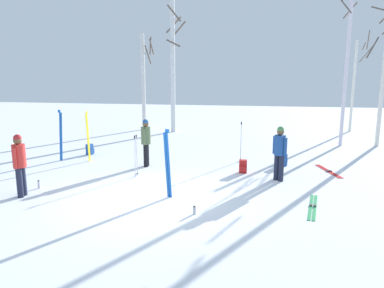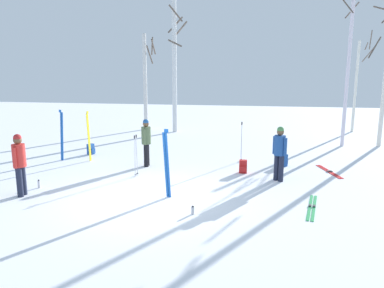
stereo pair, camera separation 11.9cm
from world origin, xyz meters
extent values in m
plane|color=white|center=(0.00, 0.00, 0.00)|extent=(60.00, 60.00, 0.00)
cylinder|color=#1E2338|center=(3.49, 2.24, 0.41)|extent=(0.16, 0.16, 0.82)
cylinder|color=#1E2338|center=(3.35, 2.35, 0.41)|extent=(0.16, 0.16, 0.82)
cylinder|color=#1E478C|center=(3.42, 2.29, 1.13)|extent=(0.34, 0.34, 0.62)
sphere|color=brown|center=(3.42, 2.29, 1.55)|extent=(0.22, 0.22, 0.22)
sphere|color=#4C8C4C|center=(3.42, 2.29, 1.61)|extent=(0.21, 0.21, 0.21)
cylinder|color=#1E478C|center=(3.58, 2.16, 1.11)|extent=(0.10, 0.10, 0.56)
cylinder|color=#1E478C|center=(3.26, 2.43, 1.11)|extent=(0.10, 0.10, 0.56)
cylinder|color=black|center=(-1.20, 3.16, 0.41)|extent=(0.16, 0.16, 0.82)
cylinder|color=black|center=(-1.21, 3.34, 0.41)|extent=(0.16, 0.16, 0.82)
cylinder|color=#566B47|center=(-1.21, 3.25, 1.13)|extent=(0.34, 0.34, 0.62)
sphere|color=brown|center=(-1.21, 3.25, 1.55)|extent=(0.22, 0.22, 0.22)
sphere|color=#265999|center=(-1.21, 3.25, 1.61)|extent=(0.21, 0.21, 0.21)
cylinder|color=#566B47|center=(-1.19, 3.04, 1.11)|extent=(0.10, 0.10, 0.56)
cylinder|color=#566B47|center=(-1.23, 3.46, 1.11)|extent=(0.10, 0.10, 0.56)
cylinder|color=#1E2338|center=(-3.51, -0.62, 0.41)|extent=(0.16, 0.16, 0.82)
cylinder|color=#1E2338|center=(-3.54, -0.44, 0.41)|extent=(0.16, 0.16, 0.82)
cylinder|color=red|center=(-3.53, -0.53, 1.13)|extent=(0.34, 0.34, 0.62)
sphere|color=brown|center=(-3.53, -0.53, 1.55)|extent=(0.22, 0.22, 0.22)
sphere|color=#B22626|center=(-3.53, -0.53, 1.61)|extent=(0.21, 0.21, 0.21)
cylinder|color=red|center=(-3.50, -0.74, 1.11)|extent=(0.10, 0.10, 0.56)
cylinder|color=red|center=(-3.55, -0.32, 1.11)|extent=(0.10, 0.10, 0.56)
cube|color=yellow|center=(-3.61, 3.60, 0.92)|extent=(0.02, 0.15, 1.83)
cube|color=yellow|center=(-3.61, 3.60, 1.87)|extent=(0.02, 0.06, 0.10)
cube|color=yellow|center=(-3.61, 3.54, 0.92)|extent=(0.02, 0.15, 1.83)
cube|color=yellow|center=(-3.61, 3.54, 1.87)|extent=(0.02, 0.06, 0.10)
cube|color=blue|center=(0.37, 0.16, 0.89)|extent=(0.17, 0.04, 1.78)
cube|color=blue|center=(0.37, 0.16, 1.82)|extent=(0.06, 0.03, 0.10)
cube|color=blue|center=(0.43, 0.15, 0.89)|extent=(0.17, 0.04, 1.78)
cube|color=blue|center=(0.43, 0.15, 1.82)|extent=(0.06, 0.03, 0.10)
cube|color=blue|center=(-4.69, 3.45, 0.94)|extent=(0.20, 0.07, 1.88)
cube|color=blue|center=(-4.69, 3.45, 1.92)|extent=(0.07, 0.03, 0.10)
cube|color=blue|center=(-4.63, 3.44, 0.94)|extent=(0.20, 0.07, 1.88)
cube|color=blue|center=(-4.63, 3.44, 1.92)|extent=(0.07, 0.03, 0.10)
cube|color=green|center=(4.21, 0.08, 0.01)|extent=(0.39, 1.84, 0.02)
cube|color=#333338|center=(4.22, 0.13, 0.03)|extent=(0.08, 0.13, 0.03)
cube|color=green|center=(4.12, 0.10, 0.01)|extent=(0.39, 1.84, 0.02)
cube|color=#333338|center=(4.12, 0.15, 0.03)|extent=(0.08, 0.13, 0.03)
cube|color=red|center=(5.12, 3.72, 0.01)|extent=(0.56, 1.71, 0.02)
cube|color=#333338|center=(5.13, 3.67, 0.03)|extent=(0.09, 0.13, 0.03)
cube|color=red|center=(5.22, 3.74, 0.01)|extent=(0.56, 1.71, 0.02)
cube|color=#333338|center=(5.23, 3.70, 0.03)|extent=(0.09, 0.13, 0.03)
cylinder|color=#B2B2BC|center=(-1.12, 1.99, 0.63)|extent=(0.02, 0.10, 1.26)
cylinder|color=black|center=(-1.12, 1.99, 1.32)|extent=(0.04, 0.04, 0.10)
cylinder|color=black|center=(-1.12, 1.99, 0.07)|extent=(0.07, 0.07, 0.01)
cylinder|color=#B2B2BC|center=(-1.12, 1.83, 0.63)|extent=(0.02, 0.10, 1.26)
cylinder|color=black|center=(-1.12, 1.83, 1.32)|extent=(0.04, 0.04, 0.10)
cylinder|color=black|center=(-1.12, 1.83, 0.07)|extent=(0.07, 0.07, 0.01)
cylinder|color=#B2B2BC|center=(2.11, 4.70, 0.71)|extent=(0.02, 0.11, 1.42)
cylinder|color=black|center=(2.11, 4.70, 1.47)|extent=(0.04, 0.04, 0.10)
cylinder|color=black|center=(2.11, 4.70, 0.07)|extent=(0.07, 0.07, 0.01)
cylinder|color=#B2B2BC|center=(2.11, 4.58, 0.71)|extent=(0.02, 0.11, 1.42)
cylinder|color=black|center=(2.11, 4.58, 1.47)|extent=(0.04, 0.04, 0.10)
cylinder|color=black|center=(2.11, 4.58, 0.07)|extent=(0.07, 0.07, 0.01)
cube|color=#1E4C99|center=(3.66, 4.21, 0.22)|extent=(0.33, 0.32, 0.44)
cube|color=#1E4C99|center=(3.74, 4.31, 0.15)|extent=(0.19, 0.17, 0.20)
cube|color=black|center=(3.64, 4.08, 0.22)|extent=(0.04, 0.04, 0.37)
cube|color=black|center=(3.53, 4.17, 0.22)|extent=(0.04, 0.04, 0.37)
cube|color=#1E4C99|center=(-4.12, 4.66, 0.22)|extent=(0.25, 0.30, 0.44)
cube|color=#1E4C99|center=(-4.00, 4.63, 0.15)|extent=(0.10, 0.20, 0.20)
cube|color=black|center=(-4.25, 4.61, 0.22)|extent=(0.03, 0.04, 0.37)
cube|color=black|center=(-4.22, 4.75, 0.22)|extent=(0.03, 0.04, 0.37)
cube|color=red|center=(2.28, 3.01, 0.22)|extent=(0.27, 0.21, 0.44)
cube|color=red|center=(2.29, 2.88, 0.15)|extent=(0.20, 0.07, 0.20)
cube|color=black|center=(2.21, 3.12, 0.22)|extent=(0.04, 0.03, 0.37)
cube|color=black|center=(2.35, 3.12, 0.22)|extent=(0.04, 0.03, 0.37)
cylinder|color=silver|center=(1.32, -0.92, 0.09)|extent=(0.08, 0.08, 0.18)
cylinder|color=black|center=(1.32, -0.92, 0.19)|extent=(0.05, 0.05, 0.02)
cylinder|color=silver|center=(-3.49, 0.17, 0.11)|extent=(0.07, 0.07, 0.22)
cylinder|color=black|center=(-3.49, 0.17, 0.24)|extent=(0.04, 0.04, 0.02)
cylinder|color=silver|center=(-4.10, 11.81, 2.82)|extent=(0.23, 0.23, 5.64)
cylinder|color=brown|center=(-3.66, 11.98, 4.93)|extent=(0.43, 0.95, 0.97)
cylinder|color=brown|center=(-3.55, 11.88, 4.87)|extent=(0.22, 1.14, 0.80)
cylinder|color=brown|center=(-3.75, 11.76, 4.42)|extent=(0.20, 0.77, 1.02)
cylinder|color=silver|center=(-2.13, 11.22, 3.96)|extent=(0.26, 0.26, 7.92)
cylinder|color=brown|center=(-2.17, 11.63, 6.04)|extent=(0.89, 0.16, 0.91)
cylinder|color=brown|center=(-2.00, 10.87, 4.98)|extent=(0.77, 0.36, 0.42)
cylinder|color=brown|center=(-1.85, 11.63, 5.81)|extent=(0.92, 0.67, 0.78)
cylinder|color=brown|center=(-1.95, 10.89, 6.54)|extent=(0.75, 0.47, 0.88)
cylinder|color=silver|center=(6.55, 8.63, 3.78)|extent=(0.16, 0.16, 7.57)
cylinder|color=brown|center=(6.25, 8.42, 6.23)|extent=(0.49, 0.66, 0.79)
cylinder|color=brown|center=(6.58, 8.89, 6.08)|extent=(0.58, 0.11, 0.70)
cylinder|color=white|center=(8.03, 13.29, 2.59)|extent=(0.15, 0.15, 5.17)
cylinder|color=brown|center=(8.57, 13.18, 5.16)|extent=(0.29, 1.13, 0.95)
cylinder|color=brown|center=(8.63, 13.48, 4.46)|extent=(0.43, 1.26, 0.91)
cylinder|color=brown|center=(8.40, 13.26, 4.84)|extent=(0.12, 0.77, 0.36)
cylinder|color=brown|center=(7.74, 9.20, 4.49)|extent=(0.76, 1.01, 1.02)
cylinder|color=brown|center=(7.79, 8.53, 6.02)|extent=(0.73, 0.88, 0.45)
camera|label=1|loc=(2.76, -8.80, 3.25)|focal=33.35mm
camera|label=2|loc=(2.87, -8.78, 3.25)|focal=33.35mm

